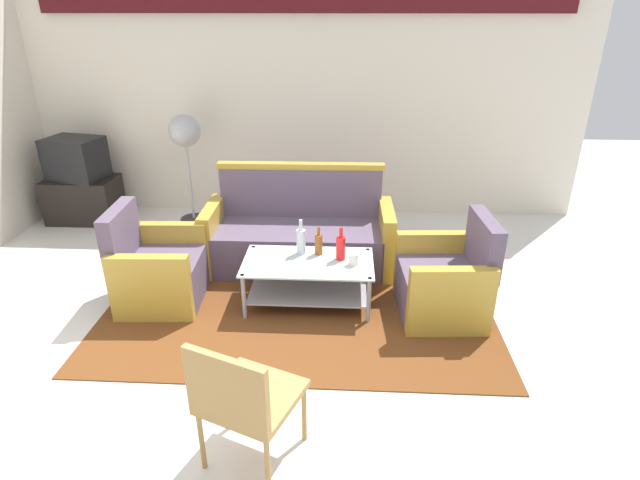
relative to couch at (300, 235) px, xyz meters
name	(u,v)px	position (x,y,z in m)	size (l,w,h in m)	color
ground_plane	(273,359)	(-0.07, -1.53, -0.32)	(14.00, 14.00, 0.00)	silver
wall_back	(304,90)	(-0.07, 1.53, 1.16)	(6.52, 0.19, 2.80)	silver
rug	(300,301)	(0.06, -0.72, -0.31)	(3.27, 2.23, 0.01)	brown
couch	(300,235)	(0.00, 0.00, 0.00)	(1.81, 0.76, 0.96)	#5B4C60
armchair_left	(158,270)	(-1.16, -0.74, -0.03)	(0.73, 0.79, 0.85)	#5B4C60
armchair_right	(445,282)	(1.28, -0.81, -0.03)	(0.74, 0.80, 0.85)	#5B4C60
coffee_table	(308,276)	(0.14, -0.74, -0.04)	(1.10, 0.60, 0.40)	silver
bottle_brown	(319,244)	(0.22, -0.59, 0.19)	(0.07, 0.07, 0.26)	brown
bottle_clear	(301,241)	(0.07, -0.59, 0.21)	(0.08, 0.08, 0.32)	silver
bottle_red	(341,247)	(0.41, -0.68, 0.20)	(0.08, 0.08, 0.29)	red
cup	(353,259)	(0.52, -0.77, 0.14)	(0.08, 0.08, 0.10)	silver
tv_stand	(84,199)	(-2.68, 1.02, -0.06)	(0.80, 0.50, 0.52)	black
television	(76,159)	(-2.68, 1.03, 0.44)	(0.68, 0.55, 0.48)	black
pedestal_fan	(185,137)	(-1.38, 1.07, 0.70)	(0.36, 0.36, 1.27)	#2D2D33
wicker_chair	(242,396)	(-0.08, -2.47, 0.18)	(0.63, 0.63, 0.84)	#AD844C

